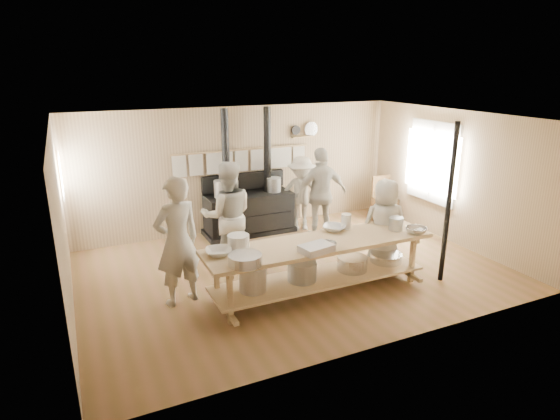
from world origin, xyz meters
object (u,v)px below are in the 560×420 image
(roasting_pan, at_px, (316,248))
(cook_left, at_px, (228,216))
(stove, at_px, (248,209))
(cook_by_window, at_px, (301,194))
(cook_center, at_px, (384,225))
(prep_table, at_px, (319,262))
(cook_far_left, at_px, (177,242))
(chair, at_px, (384,207))
(cook_right, at_px, (321,194))

(roasting_pan, bearing_deg, cook_left, 110.65)
(stove, height_order, cook_by_window, stove)
(cook_center, height_order, roasting_pan, cook_center)
(prep_table, bearing_deg, cook_far_left, 163.64)
(chair, bearing_deg, roasting_pan, -136.36)
(cook_right, height_order, roasting_pan, cook_right)
(cook_right, bearing_deg, cook_center, 101.45)
(cook_left, xyz_separation_m, roasting_pan, (0.70, -1.85, -0.04))
(cook_left, xyz_separation_m, cook_right, (2.16, 0.58, -0.01))
(cook_right, bearing_deg, cook_far_left, 29.35)
(cook_left, relative_size, cook_by_window, 1.18)
(prep_table, relative_size, cook_by_window, 2.27)
(cook_far_left, relative_size, cook_right, 1.04)
(chair, height_order, roasting_pan, chair)
(cook_left, bearing_deg, prep_table, 134.85)
(cook_far_left, xyz_separation_m, roasting_pan, (1.77, -0.92, -0.07))
(cook_left, bearing_deg, cook_right, -151.83)
(cook_far_left, xyz_separation_m, chair, (5.17, 1.98, -0.68))
(prep_table, xyz_separation_m, cook_right, (1.22, 2.10, 0.41))
(cook_center, distance_m, chair, 2.88)
(chair, bearing_deg, cook_right, -163.22)
(cook_left, bearing_deg, cook_center, 166.33)
(cook_center, height_order, chair, cook_center)
(prep_table, distance_m, cook_by_window, 2.96)
(cook_right, relative_size, chair, 1.90)
(cook_far_left, relative_size, cook_by_window, 1.22)
(stove, distance_m, cook_right, 1.58)
(stove, bearing_deg, cook_by_window, -14.36)
(chair, distance_m, roasting_pan, 4.51)
(cook_by_window, bearing_deg, roasting_pan, -91.04)
(cook_far_left, bearing_deg, prep_table, 149.04)
(cook_by_window, bearing_deg, stove, -171.86)
(prep_table, height_order, cook_right, cook_right)
(prep_table, bearing_deg, chair, 39.13)
(stove, height_order, cook_right, stove)
(cook_left, height_order, cook_center, cook_left)
(cook_right, distance_m, cook_by_window, 0.66)
(cook_far_left, xyz_separation_m, cook_left, (1.07, 0.93, -0.03))
(cook_center, xyz_separation_m, roasting_pan, (-1.68, -0.65, 0.10))
(cook_left, xyz_separation_m, cook_by_window, (2.04, 1.21, -0.15))
(cook_by_window, distance_m, roasting_pan, 3.35)
(cook_center, relative_size, cook_by_window, 1.01)
(stove, xyz_separation_m, cook_far_left, (-2.02, -2.43, 0.45))
(stove, distance_m, cook_far_left, 3.19)
(cook_left, height_order, cook_by_window, cook_left)
(cook_left, xyz_separation_m, chair, (4.10, 1.05, -0.65))
(prep_table, height_order, chair, chair)
(cook_right, distance_m, roasting_pan, 2.83)
(prep_table, bearing_deg, roasting_pan, -126.07)
(prep_table, relative_size, chair, 3.67)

